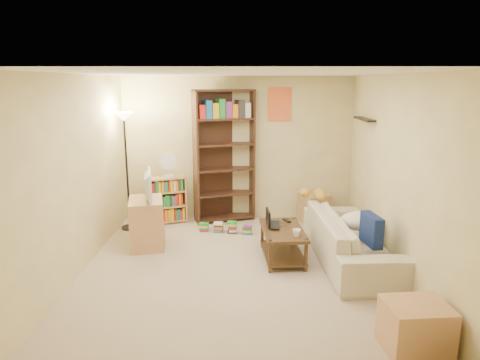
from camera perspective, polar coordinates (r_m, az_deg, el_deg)
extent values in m
plane|color=tan|center=(5.74, -0.51, -11.77)|extent=(4.50, 4.50, 0.00)
cube|color=beige|center=(7.55, -0.29, 4.21)|extent=(4.00, 0.04, 2.50)
cube|color=beige|center=(3.18, -1.14, -8.27)|extent=(4.00, 0.04, 2.50)
cube|color=beige|center=(5.72, -20.99, 0.51)|extent=(0.04, 4.50, 2.50)
cube|color=beige|center=(5.67, 20.11, 0.47)|extent=(0.04, 4.50, 2.50)
cube|color=white|center=(5.21, -0.57, 14.07)|extent=(4.00, 4.50, 0.04)
cube|color=red|center=(7.49, 5.31, 10.01)|extent=(0.40, 0.02, 0.58)
cube|color=black|center=(6.79, 16.21, 7.81)|extent=(0.12, 0.80, 0.03)
imported|color=beige|center=(6.05, 14.49, -7.56)|extent=(2.28, 1.07, 0.64)
cube|color=navy|center=(5.56, 17.12, -6.36)|extent=(0.19, 0.44, 0.38)
ellipsoid|color=silver|center=(6.07, 15.91, -5.29)|extent=(0.59, 0.42, 0.25)
ellipsoid|color=gold|center=(6.65, 10.61, -1.86)|extent=(0.41, 0.20, 0.16)
sphere|color=gold|center=(6.59, 8.65, -1.70)|extent=(0.14, 0.14, 0.14)
cube|color=#422A19|center=(5.92, 5.74, -6.69)|extent=(0.61, 1.02, 0.04)
cube|color=#422A19|center=(6.04, 5.67, -9.61)|extent=(0.58, 0.97, 0.03)
cube|color=#422A19|center=(5.56, 4.05, -10.16)|extent=(0.04, 0.04, 0.44)
cube|color=#422A19|center=(5.64, 8.78, -9.94)|extent=(0.04, 0.04, 0.44)
cube|color=#422A19|center=(6.36, 2.99, -7.12)|extent=(0.04, 0.04, 0.44)
cube|color=#422A19|center=(6.43, 7.12, -6.98)|extent=(0.04, 0.04, 0.44)
imported|color=black|center=(6.00, 5.09, -6.03)|extent=(0.41, 0.30, 0.03)
cube|color=white|center=(5.95, 3.76, -5.02)|extent=(0.04, 0.33, 0.22)
imported|color=white|center=(5.63, 7.56, -7.02)|extent=(0.11, 0.11, 0.10)
cube|color=black|center=(6.23, 6.25, -5.37)|extent=(0.11, 0.18, 0.02)
cube|color=tan|center=(6.51, -12.34, -5.61)|extent=(0.61, 0.76, 0.72)
imported|color=black|center=(6.35, -12.59, -0.72)|extent=(0.77, 0.40, 0.42)
cube|color=#3B2417|center=(7.37, -2.13, 3.11)|extent=(1.08, 0.65, 2.28)
cube|color=tan|center=(7.50, -9.64, -2.65)|extent=(0.68, 0.47, 0.81)
cylinder|color=silver|center=(7.37, -9.45, 0.49)|extent=(0.16, 0.16, 0.04)
cylinder|color=silver|center=(7.35, -9.48, 1.25)|extent=(0.02, 0.02, 0.16)
cylinder|color=silver|center=(7.29, -9.56, 2.44)|extent=(0.29, 0.06, 0.29)
cylinder|color=black|center=(7.44, -14.41, -6.14)|extent=(0.29, 0.29, 0.03)
cylinder|color=black|center=(7.21, -14.80, 0.60)|extent=(0.03, 0.03, 1.82)
cone|color=#F3E9BD|center=(7.07, -15.25, 8.15)|extent=(0.33, 0.33, 0.14)
cube|color=tan|center=(7.59, 9.86, -3.67)|extent=(0.57, 0.57, 0.50)
cube|color=tan|center=(4.39, 22.36, -17.73)|extent=(0.59, 0.51, 0.46)
cube|color=red|center=(7.09, -4.86, -6.28)|extent=(0.16, 0.12, 0.13)
cube|color=#1966B2|center=(7.03, -2.94, -6.31)|extent=(0.16, 0.12, 0.16)
cube|color=gold|center=(6.97, -0.98, -6.33)|extent=(0.16, 0.12, 0.19)
cube|color=#268C33|center=(6.93, 1.00, -6.63)|extent=(0.16, 0.12, 0.15)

